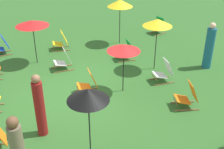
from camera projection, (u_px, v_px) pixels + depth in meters
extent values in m
plane|color=#2D6026|center=(78.00, 94.00, 9.68)|extent=(40.00, 40.00, 0.00)
cube|color=olive|center=(159.00, 78.00, 10.62)|extent=(0.11, 0.76, 0.04)
cube|color=olive|center=(164.00, 84.00, 10.25)|extent=(0.11, 0.76, 0.04)
cube|color=white|center=(160.00, 75.00, 10.29)|extent=(0.52, 0.48, 0.13)
cube|color=white|center=(168.00, 67.00, 10.23)|extent=(0.50, 0.29, 0.57)
cylinder|color=olive|center=(154.00, 77.00, 10.28)|extent=(0.44, 0.07, 0.03)
cube|color=orange|center=(0.00, 133.00, 7.10)|extent=(0.48, 0.25, 0.57)
cube|color=olive|center=(182.00, 102.00, 9.23)|extent=(0.25, 0.74, 0.04)
cube|color=olive|center=(187.00, 110.00, 8.85)|extent=(0.25, 0.74, 0.04)
cube|color=orange|center=(182.00, 99.00, 8.91)|extent=(0.58, 0.55, 0.13)
cube|color=orange|center=(193.00, 91.00, 8.80)|extent=(0.53, 0.37, 0.57)
cylinder|color=olive|center=(176.00, 102.00, 8.93)|extent=(0.43, 0.15, 0.03)
cube|color=olive|center=(60.00, 47.00, 13.13)|extent=(0.13, 0.76, 0.04)
cube|color=olive|center=(61.00, 51.00, 12.76)|extent=(0.13, 0.76, 0.04)
cube|color=yellow|center=(58.00, 44.00, 12.81)|extent=(0.53, 0.49, 0.13)
cube|color=yellow|center=(64.00, 37.00, 12.74)|extent=(0.51, 0.31, 0.57)
cylinder|color=olive|center=(53.00, 46.00, 12.80)|extent=(0.44, 0.08, 0.03)
cube|color=olive|center=(123.00, 57.00, 12.22)|extent=(0.08, 0.76, 0.04)
cube|color=olive|center=(127.00, 61.00, 11.85)|extent=(0.08, 0.76, 0.04)
cube|color=#148C38|center=(123.00, 54.00, 11.89)|extent=(0.51, 0.46, 0.13)
cube|color=#148C38|center=(130.00, 46.00, 11.84)|extent=(0.49, 0.28, 0.57)
cylinder|color=olive|center=(118.00, 56.00, 11.87)|extent=(0.44, 0.06, 0.03)
cube|color=olive|center=(86.00, 89.00, 9.91)|extent=(0.11, 0.76, 0.04)
cube|color=olive|center=(89.00, 96.00, 9.53)|extent=(0.11, 0.76, 0.04)
cube|color=orange|center=(84.00, 87.00, 9.58)|extent=(0.52, 0.48, 0.13)
cube|color=orange|center=(93.00, 78.00, 9.51)|extent=(0.50, 0.30, 0.57)
cylinder|color=olive|center=(78.00, 89.00, 9.56)|extent=(0.44, 0.07, 0.03)
cube|color=olive|center=(62.00, 66.00, 11.45)|extent=(0.06, 0.76, 0.04)
cube|color=olive|center=(64.00, 71.00, 11.09)|extent=(0.06, 0.76, 0.04)
cube|color=white|center=(60.00, 63.00, 11.12)|extent=(0.49, 0.45, 0.13)
cube|color=white|center=(67.00, 55.00, 11.08)|extent=(0.49, 0.26, 0.57)
cylinder|color=olive|center=(55.00, 66.00, 11.09)|extent=(0.44, 0.04, 0.03)
cube|color=olive|center=(154.00, 32.00, 14.89)|extent=(0.23, 0.74, 0.04)
cube|color=olive|center=(160.00, 34.00, 14.57)|extent=(0.23, 0.74, 0.04)
cube|color=#148C38|center=(156.00, 29.00, 14.56)|extent=(0.57, 0.54, 0.13)
cube|color=#148C38|center=(161.00, 22.00, 14.58)|extent=(0.53, 0.36, 0.57)
cylinder|color=olive|center=(153.00, 31.00, 14.49)|extent=(0.43, 0.14, 0.03)
cube|color=olive|center=(2.00, 52.00, 12.66)|extent=(0.09, 0.76, 0.04)
cube|color=olive|center=(3.00, 56.00, 12.31)|extent=(0.09, 0.76, 0.04)
cube|color=#1947B7|center=(5.00, 41.00, 12.31)|extent=(0.50, 0.28, 0.57)
cylinder|color=black|center=(89.00, 126.00, 6.69)|extent=(0.03, 0.03, 1.91)
cone|color=black|center=(88.00, 95.00, 6.29)|extent=(0.95, 0.95, 0.28)
cylinder|color=black|center=(156.00, 45.00, 10.86)|extent=(0.03, 0.03, 1.95)
cone|color=yellow|center=(158.00, 22.00, 10.45)|extent=(1.07, 1.07, 0.26)
cylinder|color=black|center=(35.00, 42.00, 11.37)|extent=(0.03, 0.03, 1.74)
cone|color=red|center=(32.00, 23.00, 11.00)|extent=(1.26, 1.26, 0.22)
cylinder|color=black|center=(120.00, 22.00, 13.14)|extent=(0.03, 0.03, 1.99)
cone|color=yellow|center=(120.00, 3.00, 12.73)|extent=(1.12, 1.12, 0.31)
cylinder|color=black|center=(123.00, 69.00, 9.49)|extent=(0.03, 0.03, 1.65)
cone|color=red|center=(124.00, 48.00, 9.14)|extent=(1.07, 1.07, 0.21)
sphere|color=brown|center=(12.00, 122.00, 5.45)|extent=(0.23, 0.23, 0.23)
cylinder|color=#195972|center=(209.00, 48.00, 11.05)|extent=(0.47, 0.47, 1.58)
sphere|color=beige|center=(213.00, 26.00, 10.62)|extent=(0.23, 0.23, 0.23)
cylinder|color=maroon|center=(40.00, 109.00, 7.56)|extent=(0.38, 0.38, 1.59)
sphere|color=#936647|center=(36.00, 79.00, 7.13)|extent=(0.23, 0.23, 0.23)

